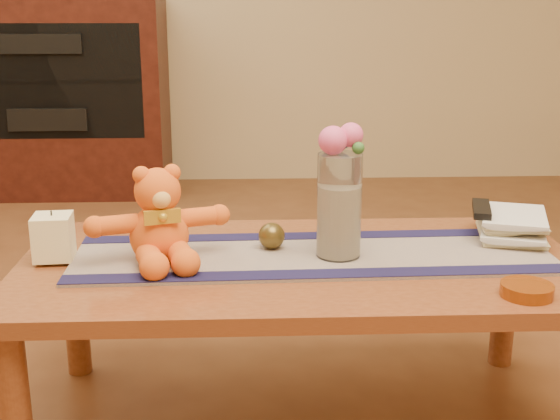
{
  "coord_description": "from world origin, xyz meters",
  "views": [
    {
      "loc": [
        -0.12,
        -1.73,
        1.07
      ],
      "look_at": [
        -0.05,
        0.0,
        0.58
      ],
      "focal_mm": 47.13,
      "sensor_mm": 36.0,
      "label": 1
    }
  ],
  "objects_px": {
    "teddy_bear": "(158,215)",
    "pillar_candle": "(53,237)",
    "bronze_ball": "(272,236)",
    "book_bottom": "(479,234)",
    "amber_dish": "(527,290)",
    "glass_vase": "(339,206)",
    "tv_remote": "(482,209)"
  },
  "relations": [
    {
      "from": "glass_vase",
      "to": "amber_dish",
      "type": "relative_size",
      "value": 2.25
    },
    {
      "from": "pillar_candle",
      "to": "amber_dish",
      "type": "relative_size",
      "value": 0.96
    },
    {
      "from": "pillar_candle",
      "to": "bronze_ball",
      "type": "xyz_separation_m",
      "value": [
        0.54,
        0.05,
        -0.02
      ]
    },
    {
      "from": "glass_vase",
      "to": "bronze_ball",
      "type": "height_order",
      "value": "glass_vase"
    },
    {
      "from": "pillar_candle",
      "to": "book_bottom",
      "type": "relative_size",
      "value": 0.5
    },
    {
      "from": "tv_remote",
      "to": "bronze_ball",
      "type": "bearing_deg",
      "value": -157.3
    },
    {
      "from": "teddy_bear",
      "to": "glass_vase",
      "type": "bearing_deg",
      "value": -16.36
    },
    {
      "from": "teddy_bear",
      "to": "bronze_ball",
      "type": "xyz_separation_m",
      "value": [
        0.28,
        0.07,
        -0.08
      ]
    },
    {
      "from": "teddy_bear",
      "to": "bronze_ball",
      "type": "height_order",
      "value": "teddy_bear"
    },
    {
      "from": "bronze_ball",
      "to": "tv_remote",
      "type": "xyz_separation_m",
      "value": [
        0.57,
        0.08,
        0.04
      ]
    },
    {
      "from": "pillar_candle",
      "to": "bronze_ball",
      "type": "height_order",
      "value": "pillar_candle"
    },
    {
      "from": "book_bottom",
      "to": "tv_remote",
      "type": "distance_m",
      "value": 0.08
    },
    {
      "from": "pillar_candle",
      "to": "book_bottom",
      "type": "bearing_deg",
      "value": 7.15
    },
    {
      "from": "teddy_bear",
      "to": "book_bottom",
      "type": "distance_m",
      "value": 0.87
    },
    {
      "from": "teddy_bear",
      "to": "pillar_candle",
      "type": "relative_size",
      "value": 2.99
    },
    {
      "from": "amber_dish",
      "to": "glass_vase",
      "type": "bearing_deg",
      "value": 145.92
    },
    {
      "from": "pillar_candle",
      "to": "glass_vase",
      "type": "bearing_deg",
      "value": -0.9
    },
    {
      "from": "teddy_bear",
      "to": "book_bottom",
      "type": "xyz_separation_m",
      "value": [
        0.85,
        0.16,
        -0.11
      ]
    },
    {
      "from": "pillar_candle",
      "to": "glass_vase",
      "type": "xyz_separation_m",
      "value": [
        0.71,
        -0.01,
        0.07
      ]
    },
    {
      "from": "glass_vase",
      "to": "amber_dish",
      "type": "distance_m",
      "value": 0.48
    },
    {
      "from": "teddy_bear",
      "to": "glass_vase",
      "type": "xyz_separation_m",
      "value": [
        0.44,
        0.01,
        0.02
      ]
    },
    {
      "from": "teddy_bear",
      "to": "glass_vase",
      "type": "height_order",
      "value": "glass_vase"
    },
    {
      "from": "book_bottom",
      "to": "bronze_ball",
      "type": "bearing_deg",
      "value": -159.38
    },
    {
      "from": "book_bottom",
      "to": "tv_remote",
      "type": "relative_size",
      "value": 1.39
    },
    {
      "from": "teddy_bear",
      "to": "bronze_ball",
      "type": "relative_size",
      "value": 4.84
    },
    {
      "from": "teddy_bear",
      "to": "pillar_candle",
      "type": "height_order",
      "value": "teddy_bear"
    },
    {
      "from": "bronze_ball",
      "to": "amber_dish",
      "type": "relative_size",
      "value": 0.59
    },
    {
      "from": "amber_dish",
      "to": "teddy_bear",
      "type": "bearing_deg",
      "value": 162.9
    },
    {
      "from": "teddy_bear",
      "to": "pillar_candle",
      "type": "bearing_deg",
      "value": 159.37
    },
    {
      "from": "teddy_bear",
      "to": "tv_remote",
      "type": "distance_m",
      "value": 0.86
    },
    {
      "from": "glass_vase",
      "to": "tv_remote",
      "type": "height_order",
      "value": "glass_vase"
    },
    {
      "from": "book_bottom",
      "to": "amber_dish",
      "type": "bearing_deg",
      "value": -81.05
    }
  ]
}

